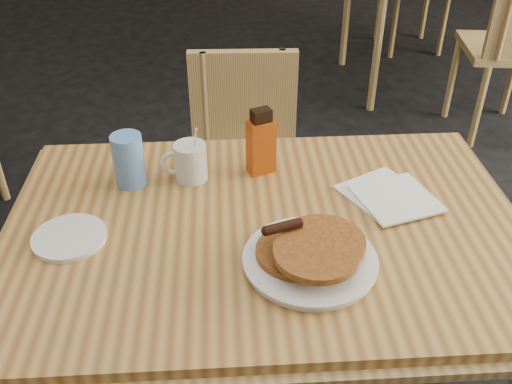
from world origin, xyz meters
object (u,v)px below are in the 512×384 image
syrup_bottle (261,143)px  blue_tumbler (129,160)px  main_table (266,238)px  chair_main_far (246,151)px  pancake_plate (311,255)px  coffee_mug (189,161)px

syrup_bottle → blue_tumbler: 0.33m
main_table → blue_tumbler: bearing=147.1°
main_table → syrup_bottle: bearing=86.3°
chair_main_far → pancake_plate: chair_main_far is taller
pancake_plate → blue_tumbler: blue_tumbler is taller
coffee_mug → syrup_bottle: syrup_bottle is taller
main_table → coffee_mug: size_ratio=8.26×
pancake_plate → coffee_mug: size_ratio=1.83×
main_table → coffee_mug: bearing=128.6°
chair_main_far → pancake_plate: (0.05, -0.89, 0.28)m
main_table → coffee_mug: (-0.17, 0.21, 0.09)m
syrup_bottle → blue_tumbler: syrup_bottle is taller
chair_main_far → syrup_bottle: size_ratio=4.80×
coffee_mug → blue_tumbler: size_ratio=1.14×
chair_main_far → blue_tumbler: 0.72m
main_table → chair_main_far: 0.78m
chair_main_far → coffee_mug: 0.65m
coffee_mug → blue_tumbler: bearing=-168.4°
chair_main_far → syrup_bottle: bearing=-86.6°
blue_tumbler → main_table: bearing=-32.9°
main_table → syrup_bottle: (0.01, 0.22, 0.12)m
main_table → pancake_plate: size_ratio=4.51×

